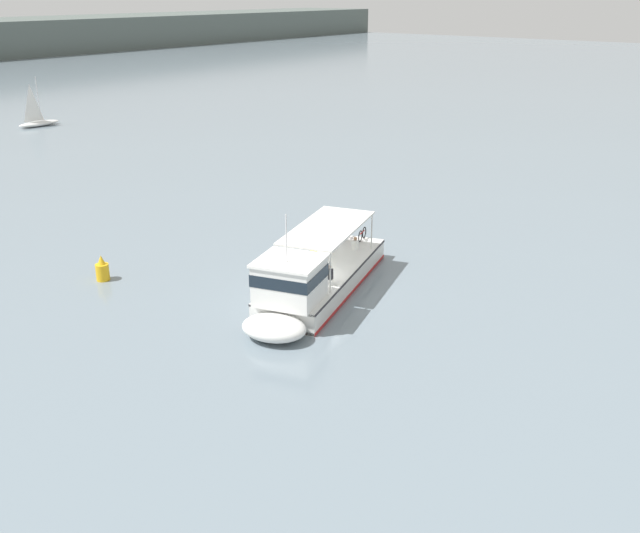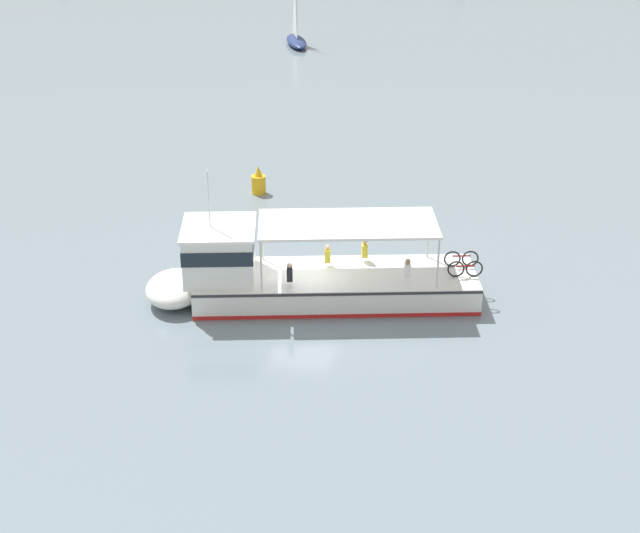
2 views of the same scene
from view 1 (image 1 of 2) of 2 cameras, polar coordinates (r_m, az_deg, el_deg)
The scene contains 4 objects.
ground_plane at distance 35.80m, azimuth -0.66°, elevation -2.39°, with size 400.00×400.00×0.00m, color slate.
ferry_main at distance 35.02m, azimuth -0.60°, elevation -1.15°, with size 13.06×6.55×5.32m.
sailboat_horizon_west at distance 87.62m, azimuth -21.61°, elevation 10.75°, with size 4.86×1.62×5.40m.
channel_buoy at distance 39.28m, azimuth -17.03°, elevation -0.28°, with size 0.70×0.70×1.40m.
Camera 1 is at (-25.76, -20.28, 14.38)m, focal length 39.97 mm.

